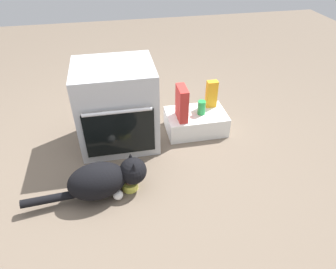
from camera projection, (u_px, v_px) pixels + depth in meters
ground at (121, 182)px, 2.13m from camera, size 8.00×8.00×0.00m
oven at (117, 106)px, 2.33m from camera, size 0.60×0.55×0.67m
pantry_cabinet at (196, 122)px, 2.59m from camera, size 0.51×0.33×0.17m
food_bowl at (130, 185)px, 2.07m from camera, size 0.11×0.11×0.08m
cat at (104, 179)px, 1.96m from camera, size 0.81×0.29×0.27m
soda_can at (202, 108)px, 2.50m from camera, size 0.07×0.07×0.12m
cereal_box at (182, 103)px, 2.40m from camera, size 0.07×0.18×0.28m
juice_carton at (211, 94)px, 2.56m from camera, size 0.09×0.06×0.24m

